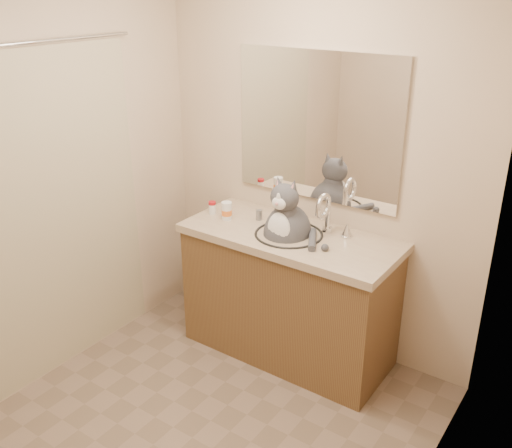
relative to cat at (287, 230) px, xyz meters
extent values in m
cube|color=#7D6856|center=(0.01, -0.94, -0.88)|extent=(2.20, 2.50, 0.01)
cube|color=beige|center=(0.01, 0.31, 0.32)|extent=(2.20, 0.01, 2.40)
cube|color=beige|center=(-1.09, -0.94, 0.32)|extent=(0.01, 2.50, 2.40)
cube|color=beige|center=(1.12, -0.94, 0.32)|extent=(0.01, 2.50, 2.40)
cube|color=brown|center=(0.01, 0.02, -0.48)|extent=(1.30, 0.55, 0.80)
cube|color=tan|center=(0.01, 0.02, -0.05)|extent=(1.34, 0.59, 0.05)
torus|color=black|center=(0.01, 0.00, -0.02)|extent=(0.42, 0.42, 0.02)
ellipsoid|color=white|center=(0.01, 0.00, -0.10)|extent=(0.40, 0.40, 0.15)
cylinder|color=silver|center=(0.18, 0.17, 0.07)|extent=(0.03, 0.03, 0.18)
torus|color=silver|center=(0.18, 0.11, 0.16)|extent=(0.03, 0.16, 0.16)
cone|color=silver|center=(0.31, 0.17, 0.02)|extent=(0.06, 0.06, 0.08)
cube|color=white|center=(0.01, 0.29, 0.57)|extent=(1.10, 0.02, 0.90)
cube|color=#BBAC8D|center=(-1.04, -0.84, 0.12)|extent=(0.01, 1.20, 1.90)
cylinder|color=silver|center=(-1.04, -0.84, 1.09)|extent=(0.02, 1.30, 0.02)
ellipsoid|color=#4A4A4F|center=(0.00, 0.01, -0.04)|extent=(0.30, 0.33, 0.39)
ellipsoid|color=silver|center=(0.00, -0.09, 0.02)|extent=(0.16, 0.10, 0.24)
ellipsoid|color=#4A4A4F|center=(0.00, -0.03, 0.22)|extent=(0.18, 0.16, 0.17)
ellipsoid|color=silver|center=(0.00, -0.10, 0.21)|extent=(0.09, 0.05, 0.08)
sphere|color=#D88C8C|center=(0.00, -0.13, 0.21)|extent=(0.02, 0.02, 0.02)
cone|color=#4A4A4F|center=(-0.05, -0.02, 0.30)|extent=(0.08, 0.06, 0.08)
cone|color=#4A4A4F|center=(0.05, -0.02, 0.30)|extent=(0.08, 0.06, 0.08)
cylinder|color=#4A4A4F|center=(0.19, -0.02, -0.01)|extent=(0.16, 0.25, 0.04)
cylinder|color=white|center=(-0.58, 0.00, 0.01)|extent=(0.06, 0.06, 0.06)
cylinder|color=#AA1219|center=(-0.58, 0.00, 0.05)|extent=(0.06, 0.06, 0.02)
cylinder|color=white|center=(-0.44, -0.02, 0.02)|extent=(0.09, 0.09, 0.09)
cylinder|color=orange|center=(-0.44, -0.02, 0.02)|extent=(0.09, 0.09, 0.04)
cylinder|color=white|center=(-0.44, -0.02, 0.08)|extent=(0.09, 0.09, 0.02)
cylinder|color=gray|center=(-0.27, 0.09, 0.01)|extent=(0.05, 0.05, 0.07)
camera|label=1|loc=(1.64, -2.68, 1.39)|focal=40.00mm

